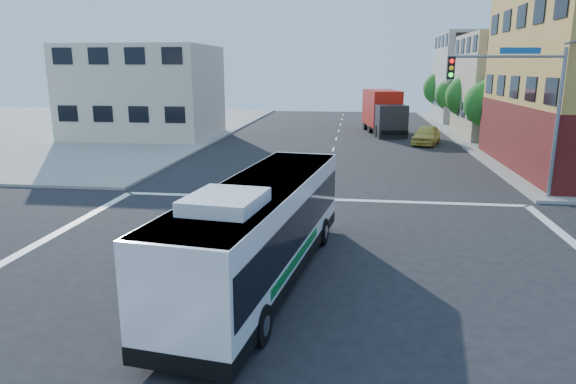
# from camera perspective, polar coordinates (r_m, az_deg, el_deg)

# --- Properties ---
(ground) EXTENTS (120.00, 120.00, 0.00)m
(ground) POSITION_cam_1_polar(r_m,az_deg,el_deg) (15.54, 0.93, -9.53)
(ground) COLOR black
(ground) RESTS_ON ground
(sidewalk_nw) EXTENTS (50.00, 50.00, 0.15)m
(sidewalk_nw) POSITION_cam_1_polar(r_m,az_deg,el_deg) (61.61, -29.26, 6.31)
(sidewalk_nw) COLOR gray
(sidewalk_nw) RESTS_ON ground
(building_east_near) EXTENTS (12.06, 10.06, 9.00)m
(building_east_near) POSITION_cam_1_polar(r_m,az_deg,el_deg) (50.59, 25.59, 10.53)
(building_east_near) COLOR tan
(building_east_near) RESTS_ON ground
(building_east_far) EXTENTS (12.06, 10.06, 10.00)m
(building_east_far) POSITION_cam_1_polar(r_m,az_deg,el_deg) (64.05, 21.80, 11.72)
(building_east_far) COLOR #9A9B96
(building_east_far) RESTS_ON ground
(building_west) EXTENTS (12.06, 10.06, 8.00)m
(building_west) POSITION_cam_1_polar(r_m,az_deg,el_deg) (47.98, -15.68, 10.64)
(building_west) COLOR beige
(building_west) RESTS_ON ground
(signal_mast_ne) EXTENTS (7.91, 1.13, 8.07)m
(signal_mast_ne) POSITION_cam_1_polar(r_m,az_deg,el_deg) (25.94, 24.58, 9.94)
(signal_mast_ne) COLOR slate
(signal_mast_ne) RESTS_ON ground
(street_tree_a) EXTENTS (3.60, 3.60, 5.53)m
(street_tree_a) POSITION_cam_1_polar(r_m,az_deg,el_deg) (43.43, 21.44, 9.40)
(street_tree_a) COLOR #362413
(street_tree_a) RESTS_ON ground
(street_tree_b) EXTENTS (3.80, 3.80, 5.79)m
(street_tree_b) POSITION_cam_1_polar(r_m,az_deg,el_deg) (51.22, 19.35, 10.26)
(street_tree_b) COLOR #362413
(street_tree_b) RESTS_ON ground
(street_tree_c) EXTENTS (3.40, 3.40, 5.29)m
(street_tree_c) POSITION_cam_1_polar(r_m,az_deg,el_deg) (59.08, 17.77, 10.45)
(street_tree_c) COLOR #362413
(street_tree_c) RESTS_ON ground
(street_tree_d) EXTENTS (4.00, 4.00, 6.03)m
(street_tree_d) POSITION_cam_1_polar(r_m,az_deg,el_deg) (66.95, 16.61, 11.19)
(street_tree_d) COLOR #362413
(street_tree_d) RESTS_ON ground
(transit_bus) EXTENTS (3.80, 11.20, 3.25)m
(transit_bus) POSITION_cam_1_polar(r_m,az_deg,el_deg) (14.89, -2.91, -4.06)
(transit_bus) COLOR black
(transit_bus) RESTS_ON ground
(box_truck) EXTENTS (3.95, 9.19, 4.00)m
(box_truck) POSITION_cam_1_polar(r_m,az_deg,el_deg) (50.13, 10.58, 8.65)
(box_truck) COLOR black
(box_truck) RESTS_ON ground
(parked_car) EXTENTS (3.08, 4.95, 1.57)m
(parked_car) POSITION_cam_1_polar(r_m,az_deg,el_deg) (43.55, 15.13, 6.16)
(parked_car) COLOR #D8C64B
(parked_car) RESTS_ON ground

